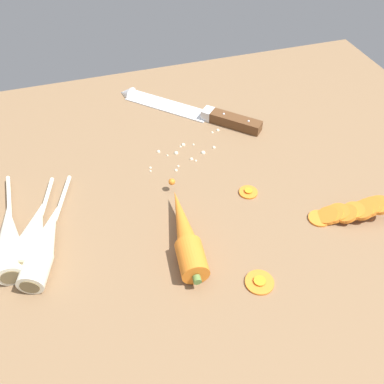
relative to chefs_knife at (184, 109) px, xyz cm
name	(u,v)px	position (x,y,z in cm)	size (l,w,h in cm)	color
ground_plane	(189,198)	(-6.38, -24.29, -2.65)	(120.00, 90.00, 4.00)	brown
chefs_knife	(184,109)	(0.00, 0.00, 0.00)	(27.09, 26.76, 4.18)	silver
whole_carrot	(185,234)	(-10.33, -35.42, 1.45)	(5.72, 21.77, 4.20)	orange
parsnip_front	(33,233)	(-33.04, -28.18, 1.33)	(7.57, 19.87, 4.00)	silver
parsnip_mid_left	(45,244)	(-31.49, -30.77, 1.33)	(9.77, 23.22, 4.00)	silver
parsnip_mid_right	(9,238)	(-36.68, -28.06, 1.33)	(4.29, 23.38, 4.00)	silver
carrot_slice_stack	(350,211)	(17.39, -38.45, 0.82)	(13.15, 5.76, 4.20)	orange
carrot_slice_stray_near	(248,191)	(3.59, -28.05, -0.29)	(3.34, 3.34, 0.70)	orange
carrot_slice_stray_mid	(260,282)	(-2.13, -45.95, -0.29)	(4.30, 4.30, 0.70)	orange
mince_crumbs	(189,150)	(-3.09, -13.61, -0.29)	(17.00, 10.17, 0.89)	beige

